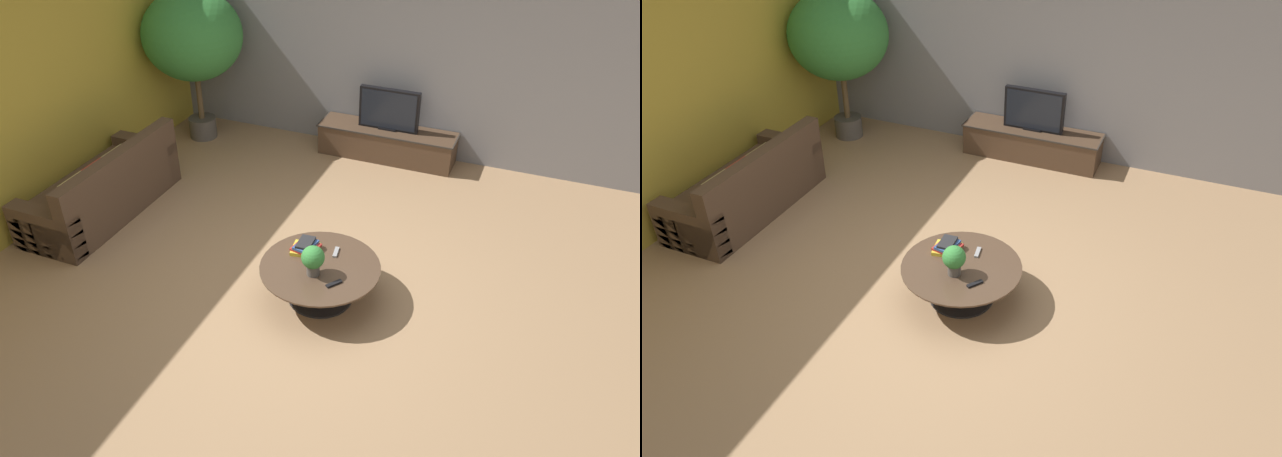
{
  "view_description": "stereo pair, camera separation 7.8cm",
  "coord_description": "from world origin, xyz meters",
  "views": [
    {
      "loc": [
        2.06,
        -4.47,
        4.02
      ],
      "look_at": [
        0.15,
        0.24,
        0.55
      ],
      "focal_mm": 35.0,
      "sensor_mm": 36.0,
      "label": 1
    },
    {
      "loc": [
        2.14,
        -4.44,
        4.02
      ],
      "look_at": [
        0.15,
        0.24,
        0.55
      ],
      "focal_mm": 35.0,
      "sensor_mm": 36.0,
      "label": 2
    }
  ],
  "objects": [
    {
      "name": "potted_palm_tall",
      "position": [
        -2.63,
        2.56,
        1.45
      ],
      "size": [
        1.34,
        1.34,
        2.07
      ],
      "color": "#514C47",
      "rests_on": "ground"
    },
    {
      "name": "media_console",
      "position": [
        0.03,
        2.94,
        0.22
      ],
      "size": [
        1.87,
        0.5,
        0.43
      ],
      "color": "#473323",
      "rests_on": "ground"
    },
    {
      "name": "book_stack",
      "position": [
        0.07,
        0.05,
        0.43
      ],
      "size": [
        0.29,
        0.28,
        0.11
      ],
      "color": "gold",
      "rests_on": "coffee_table"
    },
    {
      "name": "couch_by_wall",
      "position": [
        -2.62,
        0.37,
        0.29
      ],
      "size": [
        0.84,
        2.0,
        0.84
      ],
      "rotation": [
        0.0,
        0.0,
        -1.57
      ],
      "color": "#4C3828",
      "rests_on": "ground"
    },
    {
      "name": "side_wall_left",
      "position": [
        -3.26,
        0.2,
        1.5
      ],
      "size": [
        0.12,
        7.4,
        3.0
      ],
      "primitive_type": "cube",
      "color": "gold",
      "rests_on": "ground"
    },
    {
      "name": "remote_black",
      "position": [
        0.52,
        -0.33,
        0.39
      ],
      "size": [
        0.13,
        0.15,
        0.02
      ],
      "primitive_type": "cube",
      "rotation": [
        0.0,
        0.0,
        -0.63
      ],
      "color": "black",
      "rests_on": "coffee_table"
    },
    {
      "name": "back_wall_stone",
      "position": [
        0.0,
        3.26,
        1.5
      ],
      "size": [
        7.4,
        0.12,
        3.0
      ],
      "primitive_type": "cube",
      "color": "slate",
      "rests_on": "ground"
    },
    {
      "name": "television",
      "position": [
        0.03,
        2.94,
        0.7
      ],
      "size": [
        0.81,
        0.13,
        0.56
      ],
      "color": "black",
      "rests_on": "media_console"
    },
    {
      "name": "remote_silver",
      "position": [
        0.36,
        0.13,
        0.39
      ],
      "size": [
        0.07,
        0.16,
        0.02
      ],
      "primitive_type": "cube",
      "rotation": [
        0.0,
        0.0,
        0.17
      ],
      "color": "gray",
      "rests_on": "coffee_table"
    },
    {
      "name": "coffee_table",
      "position": [
        0.3,
        -0.12,
        0.27
      ],
      "size": [
        1.16,
        1.16,
        0.38
      ],
      "color": "black",
      "rests_on": "ground"
    },
    {
      "name": "ground_plane",
      "position": [
        0.0,
        0.0,
        0.0
      ],
      "size": [
        24.0,
        24.0,
        0.0
      ],
      "primitive_type": "plane",
      "color": "#9E7A56"
    },
    {
      "name": "potted_plant_tabletop",
      "position": [
        0.28,
        -0.26,
        0.56
      ],
      "size": [
        0.22,
        0.22,
        0.31
      ],
      "color": "#514C47",
      "rests_on": "coffee_table"
    }
  ]
}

